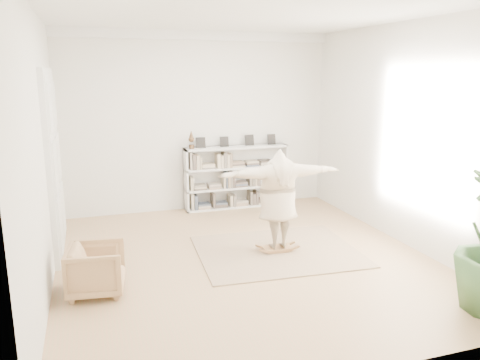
# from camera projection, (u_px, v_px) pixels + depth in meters

# --- Properties ---
(floor) EXTENTS (6.00, 6.00, 0.00)m
(floor) POSITION_uv_depth(u_px,v_px,m) (245.00, 259.00, 7.17)
(floor) COLOR tan
(floor) RESTS_ON ground
(room_shell) EXTENTS (6.00, 6.00, 6.00)m
(room_shell) POSITION_uv_depth(u_px,v_px,m) (198.00, 35.00, 9.12)
(room_shell) COLOR silver
(room_shell) RESTS_ON floor
(doors) EXTENTS (0.09, 1.78, 2.92)m
(doors) POSITION_uv_depth(u_px,v_px,m) (54.00, 165.00, 7.25)
(doors) COLOR white
(doors) RESTS_ON floor
(bookshelf) EXTENTS (2.20, 0.35, 1.64)m
(bookshelf) POSITION_uv_depth(u_px,v_px,m) (236.00, 178.00, 9.86)
(bookshelf) COLOR silver
(bookshelf) RESTS_ON floor
(armchair) EXTENTS (0.79, 0.77, 0.64)m
(armchair) POSITION_uv_depth(u_px,v_px,m) (96.00, 269.00, 6.00)
(armchair) COLOR tan
(armchair) RESTS_ON floor
(rug) EXTENTS (2.61, 2.14, 0.02)m
(rug) POSITION_uv_depth(u_px,v_px,m) (277.00, 251.00, 7.46)
(rug) COLOR tan
(rug) RESTS_ON floor
(rocker_board) EXTENTS (0.47, 0.30, 0.10)m
(rocker_board) POSITION_uv_depth(u_px,v_px,m) (277.00, 248.00, 7.45)
(rocker_board) COLOR brown
(rocker_board) RESTS_ON rug
(person) EXTENTS (1.96, 0.64, 1.57)m
(person) POSITION_uv_depth(u_px,v_px,m) (278.00, 197.00, 7.26)
(person) COLOR beige
(person) RESTS_ON rocker_board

